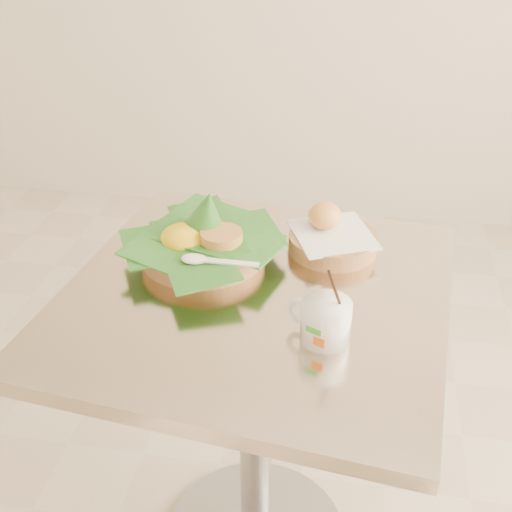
% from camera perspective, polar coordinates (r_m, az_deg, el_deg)
% --- Properties ---
extents(cafe_table, '(0.78, 0.78, 0.75)m').
position_cam_1_polar(cafe_table, '(1.33, -0.03, -10.90)').
color(cafe_table, gray).
rests_on(cafe_table, floor).
extents(rice_basket, '(0.31, 0.31, 0.16)m').
position_cam_1_polar(rice_basket, '(1.28, -4.80, 1.55)').
color(rice_basket, '#A97748').
rests_on(rice_basket, cafe_table).
extents(bread_basket, '(0.20, 0.20, 0.09)m').
position_cam_1_polar(bread_basket, '(1.32, 6.71, 1.65)').
color(bread_basket, '#A97748').
rests_on(bread_basket, cafe_table).
extents(coffee_mug, '(0.11, 0.09, 0.14)m').
position_cam_1_polar(coffee_mug, '(1.07, 6.13, -5.64)').
color(coffee_mug, white).
rests_on(coffee_mug, cafe_table).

